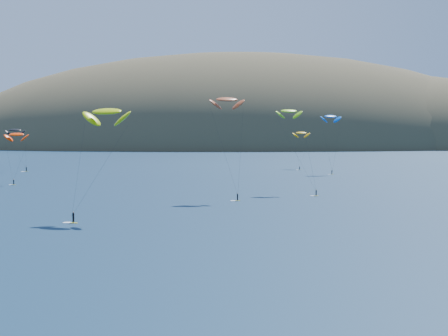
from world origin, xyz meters
TOP-DOWN VIEW (x-y plane):
  - ground at (0.00, 0.00)m, footprint 2800.00×2800.00m
  - island at (39.40, 562.36)m, footprint 730.00×300.00m
  - kitesurfer_1 at (-78.48, 142.37)m, footprint 7.83×6.88m
  - kitesurfer_2 at (-36.76, 62.27)m, footprint 11.74×10.15m
  - kitesurfer_3 at (6.69, 112.40)m, footprint 10.47×12.44m
  - kitesurfer_4 at (33.22, 184.04)m, footprint 8.94×7.37m
  - kitesurfer_9 at (-11.46, 96.18)m, footprint 8.92×7.16m
  - kitesurfer_11 at (26.49, 215.92)m, footprint 7.72×12.44m
  - kitesurfer_12 at (-96.52, 201.35)m, footprint 9.99×5.67m

SIDE VIEW (x-z plane):
  - island at x=39.40m, z-range -115.74..94.26m
  - ground at x=0.00m, z-range 0.00..0.00m
  - kitesurfer_11 at x=26.49m, z-range 6.97..25.12m
  - kitesurfer_1 at x=-78.48m, z-range 6.95..25.22m
  - kitesurfer_12 at x=-96.52m, z-range 7.53..27.07m
  - kitesurfer_2 at x=-36.76m, z-range 9.37..33.56m
  - kitesurfer_4 at x=33.22m, z-range 10.23..35.40m
  - kitesurfer_3 at x=6.69m, z-range 10.44..35.46m
  - kitesurfer_9 at x=-11.46m, z-range 11.49..39.35m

